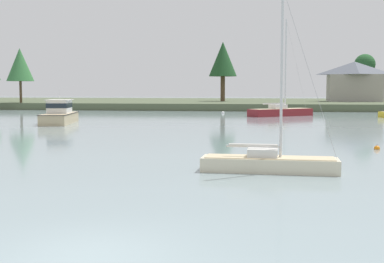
{
  "coord_description": "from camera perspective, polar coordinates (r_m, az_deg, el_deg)",
  "views": [
    {
      "loc": [
        3.94,
        -10.79,
        3.8
      ],
      "look_at": [
        -1.31,
        25.45,
        0.67
      ],
      "focal_mm": 47.05,
      "sensor_mm": 36.0,
      "label": 1
    }
  ],
  "objects": [
    {
      "name": "sailboat_maroon",
      "position": [
        70.98,
        10.0,
        1.98
      ],
      "size": [
        9.18,
        7.95,
        14.02
      ],
      "color": "maroon",
      "rests_on": "ground"
    },
    {
      "name": "mooring_buoy_orange",
      "position": [
        33.59,
        20.23,
        -1.8
      ],
      "size": [
        0.37,
        0.37,
        0.42
      ],
      "color": "orange",
      "rests_on": "ground"
    },
    {
      "name": "cruiser_sand",
      "position": [
        57.71,
        -14.61,
        1.56
      ],
      "size": [
        4.45,
        9.98,
        5.03
      ],
      "color": "tan",
      "rests_on": "ground"
    },
    {
      "name": "shore_tree_far_left",
      "position": [
        112.37,
        18.99,
        7.12
      ],
      "size": [
        4.34,
        4.34,
        9.82
      ],
      "color": "brown",
      "rests_on": "far_shore_bank"
    },
    {
      "name": "ground_plane",
      "position": [
        12.1,
        -11.52,
        -13.53
      ],
      "size": [
        445.64,
        445.64,
        0.0
      ],
      "primitive_type": "plane",
      "color": "gray"
    },
    {
      "name": "mooring_buoy_white",
      "position": [
        77.4,
        3.53,
        2.12
      ],
      "size": [
        0.47,
        0.47,
        0.53
      ],
      "color": "white",
      "rests_on": "ground"
    },
    {
      "name": "far_shore_bank",
      "position": [
        110.1,
        6.19,
        3.2
      ],
      "size": [
        200.54,
        51.22,
        1.23
      ],
      "primitive_type": "cube",
      "color": "#4C563D",
      "rests_on": "ground"
    },
    {
      "name": "cottage_behind_trees",
      "position": [
        106.72,
        17.91,
        5.48
      ],
      "size": [
        10.85,
        7.68,
        7.98
      ],
      "color": "#9E998E",
      "rests_on": "far_shore_bank"
    },
    {
      "name": "sailboat_cream",
      "position": [
        23.34,
        8.72,
        -4.05
      ],
      "size": [
        6.25,
        1.8,
        8.75
      ],
      "color": "beige",
      "rests_on": "ground"
    },
    {
      "name": "shore_tree_center_right",
      "position": [
        103.51,
        3.52,
        8.14
      ],
      "size": [
        5.72,
        5.72,
        12.08
      ],
      "color": "brown",
      "rests_on": "far_shore_bank"
    },
    {
      "name": "shore_tree_center",
      "position": [
        97.42,
        -18.92,
        7.17
      ],
      "size": [
        4.88,
        4.88,
        9.92
      ],
      "color": "brown",
      "rests_on": "far_shore_bank"
    }
  ]
}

